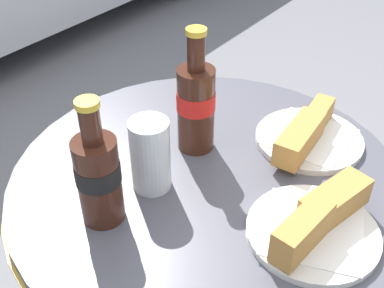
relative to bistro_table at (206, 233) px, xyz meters
The scene contains 6 objects.
bistro_table is the anchor object (origin of this frame).
cola_bottle_left 0.27m from the bistro_table, 50.93° to the left, with size 0.07×0.07×0.24m.
cola_bottle_right 0.32m from the bistro_table, 158.21° to the left, with size 0.07×0.07×0.22m.
drinking_glass 0.24m from the bistro_table, 143.98° to the left, with size 0.07×0.07×0.13m.
lunch_plate_near 0.28m from the bistro_table, 95.53° to the right, with size 0.22×0.21×0.07m.
lunch_plate_far 0.28m from the bistro_table, 29.39° to the right, with size 0.23×0.21×0.06m.
Camera 1 is at (-0.55, -0.37, 1.31)m, focal length 45.00 mm.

